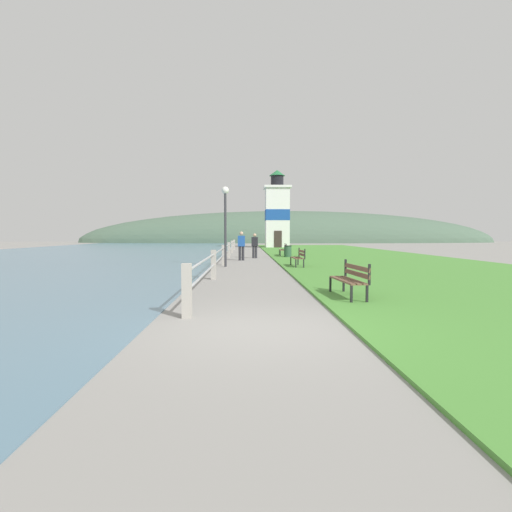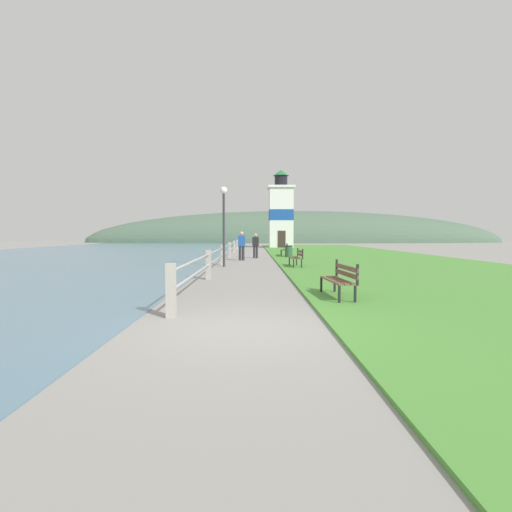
# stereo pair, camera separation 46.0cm
# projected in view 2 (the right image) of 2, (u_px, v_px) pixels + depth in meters

# --- Properties ---
(ground_plane) EXTENTS (160.00, 160.00, 0.00)m
(ground_plane) POSITION_uv_depth(u_px,v_px,m) (242.00, 330.00, 6.79)
(ground_plane) COLOR gray
(grass_verge) EXTENTS (12.00, 59.60, 0.06)m
(grass_verge) POSITION_uv_depth(u_px,v_px,m) (362.00, 258.00, 26.68)
(grass_verge) COLOR #4C8E38
(grass_verge) RESTS_ON ground_plane
(water_strip) EXTENTS (24.00, 95.36, 0.01)m
(water_strip) POSITION_uv_depth(u_px,v_px,m) (40.00, 258.00, 26.51)
(water_strip) COLOR slate
(water_strip) RESTS_ON ground_plane
(seawall_railing) EXTENTS (0.18, 32.95, 1.06)m
(seawall_railing) POSITION_uv_depth(u_px,v_px,m) (227.00, 250.00, 24.10)
(seawall_railing) COLOR #A8A399
(seawall_railing) RESTS_ON ground_plane
(park_bench_near) EXTENTS (0.59, 1.79, 0.94)m
(park_bench_near) POSITION_uv_depth(u_px,v_px,m) (340.00, 278.00, 9.96)
(park_bench_near) COLOR brown
(park_bench_near) RESTS_ON ground_plane
(park_bench_midway) EXTENTS (0.53, 1.62, 0.94)m
(park_bench_midway) POSITION_uv_depth(u_px,v_px,m) (297.00, 257.00, 19.30)
(park_bench_midway) COLOR brown
(park_bench_midway) RESTS_ON ground_plane
(park_bench_far) EXTENTS (0.55, 1.83, 0.94)m
(park_bench_far) POSITION_uv_depth(u_px,v_px,m) (285.00, 249.00, 28.97)
(park_bench_far) COLOR brown
(park_bench_far) RESTS_ON ground_plane
(lighthouse) EXTENTS (3.16, 3.16, 9.18)m
(lighthouse) POSITION_uv_depth(u_px,v_px,m) (281.00, 214.00, 47.30)
(lighthouse) COLOR white
(lighthouse) RESTS_ON ground_plane
(person_strolling) EXTENTS (0.44, 0.30, 1.66)m
(person_strolling) POSITION_uv_depth(u_px,v_px,m) (256.00, 245.00, 26.83)
(person_strolling) COLOR #28282D
(person_strolling) RESTS_ON ground_plane
(person_by_railing) EXTENTS (0.44, 0.24, 1.78)m
(person_by_railing) POSITION_uv_depth(u_px,v_px,m) (242.00, 245.00, 24.50)
(person_by_railing) COLOR #28282D
(person_by_railing) RESTS_ON ground_plane
(trash_bin) EXTENTS (0.54, 0.54, 0.84)m
(trash_bin) POSITION_uv_depth(u_px,v_px,m) (289.00, 252.00, 27.19)
(trash_bin) COLOR #2D5138
(trash_bin) RESTS_ON ground_plane
(lamp_post) EXTENTS (0.36, 0.36, 3.96)m
(lamp_post) POSITION_uv_depth(u_px,v_px,m) (224.00, 211.00, 19.72)
(lamp_post) COLOR #333338
(lamp_post) RESTS_ON ground_plane
(distant_hillside) EXTENTS (80.00, 16.00, 12.00)m
(distant_hillside) POSITION_uv_depth(u_px,v_px,m) (294.00, 242.00, 76.47)
(distant_hillside) COLOR #4C6651
(distant_hillside) RESTS_ON ground_plane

